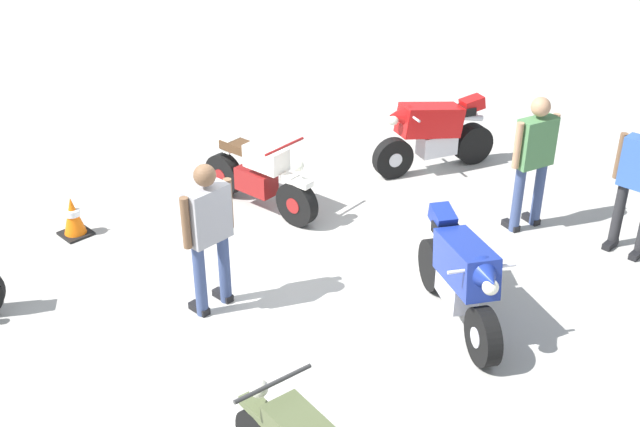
% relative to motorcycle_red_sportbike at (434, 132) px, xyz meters
% --- Properties ---
extents(ground_plane, '(40.00, 40.00, 0.00)m').
position_rel_motorcycle_red_sportbike_xyz_m(ground_plane, '(3.36, 0.70, -0.59)').
color(ground_plane, '#ADAAA3').
extents(motorcycle_red_sportbike, '(1.88, 0.97, 1.14)m').
position_rel_motorcycle_red_sportbike_xyz_m(motorcycle_red_sportbike, '(0.00, 0.00, 0.00)').
color(motorcycle_red_sportbike, black).
rests_on(motorcycle_red_sportbike, ground).
extents(motorcycle_cream_vintage, '(0.70, 1.96, 1.07)m').
position_rel_motorcycle_red_sportbike_xyz_m(motorcycle_cream_vintage, '(2.64, -0.87, -0.11)').
color(motorcycle_cream_vintage, black).
rests_on(motorcycle_cream_vintage, ground).
extents(motorcycle_blue_sportbike, '(1.20, 1.75, 1.14)m').
position_rel_motorcycle_red_sportbike_xyz_m(motorcycle_blue_sportbike, '(2.82, 2.57, 0.00)').
color(motorcycle_blue_sportbike, black).
rests_on(motorcycle_blue_sportbike, ground).
extents(person_in_gray_shirt, '(0.67, 0.32, 1.73)m').
position_rel_motorcycle_red_sportbike_xyz_m(person_in_gray_shirt, '(4.50, 0.54, 0.40)').
color(person_in_gray_shirt, '#384772').
rests_on(person_in_gray_shirt, ground).
extents(person_in_green_shirt, '(0.68, 0.41, 1.78)m').
position_rel_motorcycle_red_sportbike_xyz_m(person_in_green_shirt, '(0.52, 1.94, 0.44)').
color(person_in_green_shirt, '#384772').
rests_on(person_in_green_shirt, ground).
extents(traffic_cone, '(0.36, 0.36, 0.53)m').
position_rel_motorcycle_red_sportbike_xyz_m(traffic_cone, '(4.79, -1.97, -0.33)').
color(traffic_cone, black).
rests_on(traffic_cone, ground).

